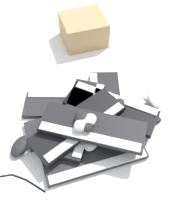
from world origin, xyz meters
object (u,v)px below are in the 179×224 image
(mouse_0, at_px, (84,121))
(keyboard_5, at_px, (79,116))
(keyboard_8, at_px, (111,107))
(mouse_4, at_px, (92,140))
(mouse_5, at_px, (20,146))
(keyboard_2, at_px, (95,156))
(keyboard_1, at_px, (74,124))
(mouse_3, at_px, (118,107))
(keyboard_7, at_px, (92,128))
(mouse_1, at_px, (155,100))
(keyboard_6, at_px, (79,124))
(keyboard_4, at_px, (105,105))
(cardboard_box, at_px, (83,29))
(keyboard_3, at_px, (112,125))
(mouse_2, at_px, (85,122))
(keyboard_0, at_px, (69,105))

(mouse_0, bearing_deg, keyboard_5, -7.99)
(keyboard_8, distance_m, mouse_4, 0.20)
(mouse_5, bearing_deg, keyboard_2, -77.01)
(keyboard_1, xyz_separation_m, keyboard_8, (-0.03, -0.19, 0.03))
(mouse_3, distance_m, mouse_4, 0.22)
(keyboard_7, height_order, mouse_1, keyboard_7)
(keyboard_2, relative_size, keyboard_6, 1.01)
(keyboard_5, relative_size, mouse_1, 3.84)
(keyboard_4, bearing_deg, keyboard_5, 94.48)
(keyboard_1, height_order, mouse_3, mouse_3)
(keyboard_4, xyz_separation_m, cardboard_box, (0.52, -0.18, 0.06))
(keyboard_3, xyz_separation_m, keyboard_6, (0.05, 0.15, 0.06))
(keyboard_6, distance_m, mouse_4, 0.09)
(keyboard_2, xyz_separation_m, mouse_4, (0.06, -0.02, 0.04))
(keyboard_6, bearing_deg, keyboard_4, -70.08)
(keyboard_7, bearing_deg, mouse_4, 145.37)
(mouse_2, distance_m, mouse_3, 0.23)
(keyboard_3, height_order, keyboard_7, keyboard_7)
(keyboard_0, height_order, mouse_3, mouse_3)
(keyboard_2, height_order, keyboard_3, same)
(mouse_1, bearing_deg, keyboard_2, 129.48)
(keyboard_1, bearing_deg, keyboard_0, -18.81)
(keyboard_1, xyz_separation_m, mouse_5, (0.02, 0.26, 0.01))
(keyboard_2, relative_size, keyboard_4, 1.02)
(keyboard_0, height_order, keyboard_7, keyboard_7)
(mouse_0, relative_size, mouse_1, 1.00)
(keyboard_2, xyz_separation_m, cardboard_box, (0.73, -0.37, 0.06))
(keyboard_3, xyz_separation_m, mouse_5, (0.11, 0.41, 0.01))
(mouse_1, distance_m, mouse_2, 0.43)
(mouse_1, bearing_deg, keyboard_5, 101.82)
(cardboard_box, bearing_deg, mouse_3, 165.61)
(keyboard_3, distance_m, keyboard_4, 0.12)
(keyboard_8, bearing_deg, keyboard_7, 118.17)
(mouse_0, height_order, mouse_2, same)
(mouse_2, bearing_deg, keyboard_5, -112.44)
(mouse_0, height_order, cardboard_box, mouse_0)
(mouse_3, bearing_deg, mouse_1, 135.03)
(keyboard_0, bearing_deg, mouse_1, -117.46)
(mouse_1, xyz_separation_m, cardboard_box, (0.62, 0.05, 0.06))
(keyboard_2, xyz_separation_m, mouse_3, (0.15, -0.22, 0.04))
(keyboard_5, bearing_deg, mouse_3, -105.04)
(mouse_5, bearing_deg, mouse_2, -60.45)
(mouse_3, xyz_separation_m, cardboard_box, (0.58, -0.15, 0.03))
(keyboard_1, xyz_separation_m, cardboard_box, (0.53, -0.37, 0.06))
(keyboard_7, bearing_deg, mouse_5, 66.46)
(keyboard_4, bearing_deg, mouse_4, 131.70)
(keyboard_0, distance_m, mouse_1, 0.43)
(keyboard_7, distance_m, mouse_3, 0.20)
(keyboard_4, relative_size, keyboard_5, 1.08)
(keyboard_3, xyz_separation_m, cardboard_box, (0.63, -0.22, 0.06))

